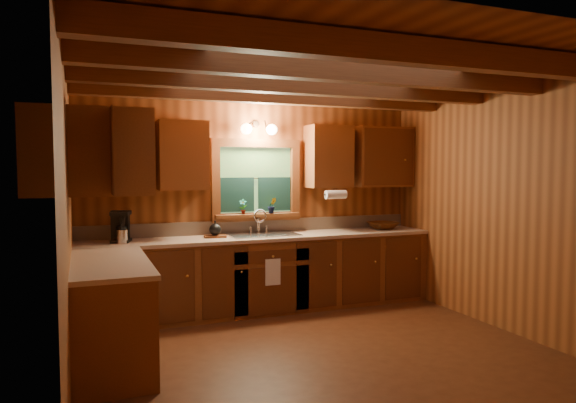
% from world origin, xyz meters
% --- Properties ---
extents(room, '(4.20, 4.20, 4.20)m').
position_xyz_m(room, '(0.00, 0.00, 1.30)').
color(room, '#4A2512').
rests_on(room, ground).
extents(ceiling_beams, '(4.20, 2.54, 0.18)m').
position_xyz_m(ceiling_beams, '(0.00, 0.00, 2.49)').
color(ceiling_beams, brown).
rests_on(ceiling_beams, room).
extents(base_cabinets, '(4.20, 2.22, 0.86)m').
position_xyz_m(base_cabinets, '(-0.49, 1.28, 0.43)').
color(base_cabinets, brown).
rests_on(base_cabinets, ground).
extents(countertop, '(4.20, 2.24, 0.04)m').
position_xyz_m(countertop, '(-0.48, 1.29, 0.88)').
color(countertop, tan).
rests_on(countertop, base_cabinets).
extents(backsplash, '(4.20, 0.02, 0.16)m').
position_xyz_m(backsplash, '(0.00, 1.89, 0.98)').
color(backsplash, tan).
rests_on(backsplash, room).
extents(dishwasher_panel, '(0.02, 0.60, 0.80)m').
position_xyz_m(dishwasher_panel, '(-1.47, 0.68, 0.43)').
color(dishwasher_panel, white).
rests_on(dishwasher_panel, base_cabinets).
extents(upper_cabinets, '(4.19, 1.77, 0.78)m').
position_xyz_m(upper_cabinets, '(-0.56, 1.42, 1.84)').
color(upper_cabinets, brown).
rests_on(upper_cabinets, room).
extents(window, '(1.12, 0.08, 1.00)m').
position_xyz_m(window, '(0.00, 1.87, 1.53)').
color(window, brown).
rests_on(window, room).
extents(window_sill, '(1.06, 0.14, 0.04)m').
position_xyz_m(window_sill, '(0.00, 1.82, 1.12)').
color(window_sill, brown).
rests_on(window_sill, room).
extents(wall_sconce, '(0.45, 0.21, 0.17)m').
position_xyz_m(wall_sconce, '(0.00, 1.75, 2.16)').
color(wall_sconce, black).
rests_on(wall_sconce, room).
extents(paper_towel_roll, '(0.27, 0.11, 0.11)m').
position_xyz_m(paper_towel_roll, '(0.92, 1.53, 1.37)').
color(paper_towel_roll, white).
rests_on(paper_towel_roll, upper_cabinets).
extents(dish_towel, '(0.18, 0.01, 0.30)m').
position_xyz_m(dish_towel, '(0.00, 1.26, 0.52)').
color(dish_towel, white).
rests_on(dish_towel, base_cabinets).
extents(sink, '(0.82, 0.48, 0.43)m').
position_xyz_m(sink, '(0.00, 1.60, 0.86)').
color(sink, silver).
rests_on(sink, countertop).
extents(coffee_maker, '(0.19, 0.24, 0.34)m').
position_xyz_m(coffee_maker, '(-1.61, 1.65, 1.06)').
color(coffee_maker, black).
rests_on(coffee_maker, countertop).
extents(utensil_crock, '(0.12, 0.12, 0.33)m').
position_xyz_m(utensil_crock, '(-1.60, 1.53, 0.98)').
color(utensil_crock, silver).
rests_on(utensil_crock, countertop).
extents(cutting_board, '(0.27, 0.21, 0.02)m').
position_xyz_m(cutting_board, '(-0.58, 1.63, 0.91)').
color(cutting_board, '#4F2511').
rests_on(cutting_board, countertop).
extents(teakettle, '(0.14, 0.14, 0.17)m').
position_xyz_m(teakettle, '(-0.58, 1.63, 0.99)').
color(teakettle, black).
rests_on(teakettle, cutting_board).
extents(wicker_basket, '(0.41, 0.41, 0.09)m').
position_xyz_m(wicker_basket, '(1.66, 1.63, 0.95)').
color(wicker_basket, '#48230C').
rests_on(wicker_basket, countertop).
extents(potted_plant_left, '(0.11, 0.09, 0.18)m').
position_xyz_m(potted_plant_left, '(-0.19, 1.80, 1.23)').
color(potted_plant_left, '#4F2511').
rests_on(potted_plant_left, window_sill).
extents(potted_plant_right, '(0.11, 0.09, 0.20)m').
position_xyz_m(potted_plant_right, '(0.18, 1.78, 1.24)').
color(potted_plant_right, '#4F2511').
rests_on(potted_plant_right, window_sill).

